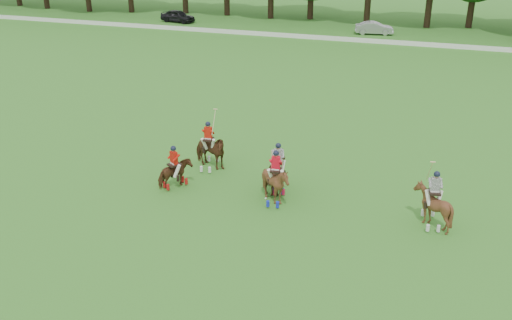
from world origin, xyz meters
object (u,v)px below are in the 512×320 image
(polo_stripe_b, at_px, (432,206))
(polo_ball, at_px, (266,198))
(polo_stripe_a, at_px, (278,174))
(polo_red_a, at_px, (175,173))
(polo_red_c, at_px, (276,183))
(car_left, at_px, (178,16))
(car_mid, at_px, (374,28))
(polo_red_b, at_px, (209,151))

(polo_stripe_b, relative_size, polo_ball, 33.15)
(polo_stripe_a, height_order, polo_ball, polo_stripe_a)
(polo_red_a, height_order, polo_red_c, polo_red_c)
(car_left, xyz_separation_m, car_mid, (22.67, 0.00, -0.06))
(car_mid, xyz_separation_m, polo_stripe_a, (0.61, -38.30, 0.21))
(polo_red_b, xyz_separation_m, polo_stripe_b, (10.87, -2.42, -0.02))
(car_mid, xyz_separation_m, polo_ball, (0.36, -39.33, -0.61))
(car_mid, xyz_separation_m, polo_red_a, (-4.04, -39.48, 0.09))
(polo_red_b, bearing_deg, polo_red_a, -105.03)
(polo_red_c, xyz_separation_m, polo_stripe_a, (-0.22, 1.12, -0.05))
(car_mid, relative_size, polo_red_b, 1.31)
(polo_red_a, bearing_deg, polo_stripe_b, 0.49)
(car_left, height_order, polo_stripe_a, polo_stripe_a)
(polo_red_c, distance_m, polo_stripe_b, 6.67)
(car_left, relative_size, polo_red_a, 1.98)
(polo_red_a, height_order, polo_stripe_b, polo_stripe_b)
(polo_stripe_b, bearing_deg, polo_red_a, -179.51)
(car_mid, height_order, polo_red_a, polo_red_a)
(polo_red_a, distance_m, polo_stripe_a, 4.80)
(car_mid, bearing_deg, polo_ball, 170.97)
(polo_red_a, relative_size, polo_stripe_a, 0.89)
(polo_red_a, xyz_separation_m, polo_red_c, (4.87, 0.06, 0.17))
(car_mid, relative_size, polo_red_a, 1.89)
(car_left, height_order, polo_ball, car_left)
(car_left, relative_size, polo_red_b, 1.37)
(car_mid, xyz_separation_m, polo_red_c, (0.83, -39.42, 0.26))
(polo_red_a, distance_m, polo_stripe_b, 11.55)
(car_left, distance_m, car_mid, 22.67)
(car_left, xyz_separation_m, polo_stripe_b, (30.17, -39.38, 0.19))
(car_mid, xyz_separation_m, polo_red_b, (-3.37, -36.96, 0.26))
(polo_red_c, bearing_deg, polo_red_a, -179.26)
(car_left, relative_size, polo_stripe_b, 1.39)
(polo_red_b, bearing_deg, polo_stripe_b, -12.54)
(polo_red_b, distance_m, polo_red_c, 4.86)
(polo_ball, bearing_deg, car_left, 120.34)
(polo_red_b, height_order, polo_ball, polo_red_b)
(car_mid, distance_m, polo_red_b, 37.12)
(car_left, bearing_deg, car_mid, -79.01)
(car_left, relative_size, polo_stripe_a, 1.76)
(polo_red_a, relative_size, polo_red_b, 0.69)
(polo_red_a, xyz_separation_m, polo_stripe_b, (11.54, 0.10, 0.16))
(polo_red_c, height_order, polo_stripe_a, polo_red_c)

